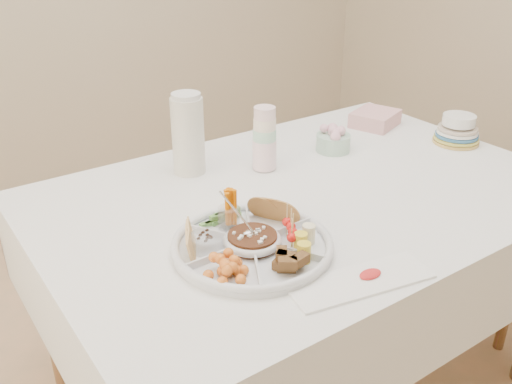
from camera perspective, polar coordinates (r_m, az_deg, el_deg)
dining_table at (r=1.86m, az=4.63°, el=-10.46°), size 1.52×1.02×0.76m
party_tray at (r=1.36m, az=-0.37°, el=-5.11°), size 0.39×0.39×0.04m
bean_dip at (r=1.36m, az=-0.37°, el=-4.84°), size 0.12×0.12×0.04m
tortillas at (r=1.45m, az=1.75°, el=-1.94°), size 0.11×0.11×0.06m
carrot_cucumber at (r=1.43m, az=-3.40°, el=-1.48°), size 0.11×0.11×0.10m
pita_raisins at (r=1.34m, az=-5.91°, el=-4.61°), size 0.12×0.12×0.06m
cherries at (r=1.25m, az=-2.85°, el=-7.42°), size 0.11×0.11×0.04m
granola_chunks at (r=1.27m, az=3.08°, el=-7.08°), size 0.11×0.11×0.05m
banana_tomato at (r=1.36m, az=5.10°, el=-3.48°), size 0.11×0.11×0.08m
cup_stack at (r=1.76m, az=0.85°, el=5.42°), size 0.09×0.09×0.21m
thermos at (r=1.74m, az=-6.83°, el=5.88°), size 0.11×0.11×0.26m
flower_bowl at (r=1.94m, az=7.74°, el=5.29°), size 0.14×0.14×0.09m
napkin_stack at (r=2.20m, az=11.82°, el=7.20°), size 0.21×0.19×0.06m
plate_stack at (r=2.10m, az=19.51°, el=5.95°), size 0.18×0.18×0.10m
placemat at (r=1.28m, az=10.37°, el=-8.74°), size 0.34×0.17×0.01m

